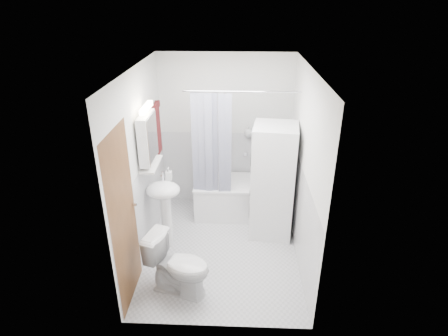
{
  "coord_description": "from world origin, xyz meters",
  "views": [
    {
      "loc": [
        0.2,
        -4.12,
        3.17
      ],
      "look_at": [
        0.02,
        0.15,
        1.14
      ],
      "focal_mm": 30.0,
      "sensor_mm": 36.0,
      "label": 1
    }
  ],
  "objects_px": {
    "washer_dryer": "(273,182)",
    "bathtub": "(242,196)",
    "sink": "(164,200)",
    "toilet": "(179,265)"
  },
  "relations": [
    {
      "from": "bathtub",
      "to": "washer_dryer",
      "type": "relative_size",
      "value": 0.89
    },
    {
      "from": "bathtub",
      "to": "washer_dryer",
      "type": "bearing_deg",
      "value": -48.99
    },
    {
      "from": "sink",
      "to": "washer_dryer",
      "type": "distance_m",
      "value": 1.48
    },
    {
      "from": "washer_dryer",
      "to": "sink",
      "type": "bearing_deg",
      "value": -158.24
    },
    {
      "from": "washer_dryer",
      "to": "bathtub",
      "type": "bearing_deg",
      "value": 138.01
    },
    {
      "from": "bathtub",
      "to": "washer_dryer",
      "type": "distance_m",
      "value": 0.81
    },
    {
      "from": "sink",
      "to": "washer_dryer",
      "type": "bearing_deg",
      "value": 14.76
    },
    {
      "from": "washer_dryer",
      "to": "toilet",
      "type": "height_order",
      "value": "washer_dryer"
    },
    {
      "from": "bathtub",
      "to": "washer_dryer",
      "type": "xyz_separation_m",
      "value": [
        0.41,
        -0.48,
        0.51
      ]
    },
    {
      "from": "bathtub",
      "to": "sink",
      "type": "relative_size",
      "value": 1.37
    }
  ]
}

